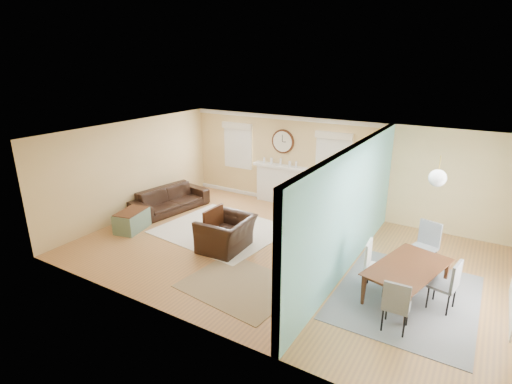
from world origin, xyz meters
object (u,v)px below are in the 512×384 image
at_px(eames_chair, 226,234).
at_px(green_chair, 329,212).
at_px(credenza, 351,223).
at_px(dining_table, 408,282).
at_px(sofa, 170,199).

relative_size(eames_chair, green_chair, 1.61).
height_order(eames_chair, credenza, credenza).
xyz_separation_m(eames_chair, green_chair, (1.45, 2.60, -0.05)).
bearing_deg(green_chair, dining_table, 149.31).
bearing_deg(dining_table, credenza, 56.75).
bearing_deg(green_chair, eames_chair, 75.41).
bearing_deg(sofa, dining_table, -89.52).
height_order(sofa, green_chair, green_chair).
relative_size(green_chair, credenza, 0.50).
relative_size(sofa, dining_table, 1.29).
xyz_separation_m(sofa, eames_chair, (2.77, -1.17, 0.05)).
bearing_deg(eames_chair, dining_table, 89.33).
distance_m(sofa, green_chair, 4.46).
bearing_deg(sofa, eames_chair, -103.49).
bearing_deg(eames_chair, credenza, 129.42).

